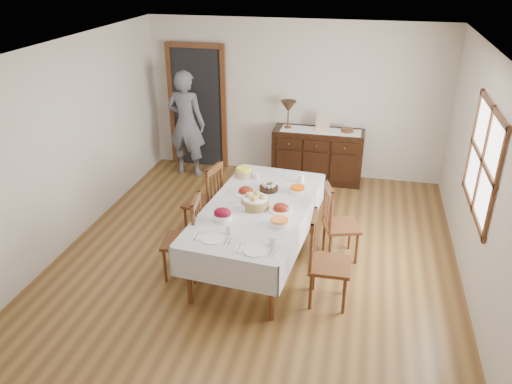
% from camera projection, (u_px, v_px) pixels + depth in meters
% --- Properties ---
extents(ground, '(6.00, 6.00, 0.00)m').
position_uv_depth(ground, '(254.00, 263.00, 6.29)').
color(ground, brown).
extents(room_shell, '(5.02, 6.02, 2.65)m').
position_uv_depth(room_shell, '(250.00, 128.00, 5.97)').
color(room_shell, silver).
rests_on(room_shell, ground).
extents(dining_table, '(1.39, 2.43, 0.80)m').
position_uv_depth(dining_table, '(258.00, 213.00, 6.00)').
color(dining_table, silver).
rests_on(dining_table, ground).
extents(chair_left_near, '(0.49, 0.49, 1.04)m').
position_uv_depth(chair_left_near, '(186.00, 237.00, 5.84)').
color(chair_left_near, '#542C16').
rests_on(chair_left_near, ground).
extents(chair_left_far, '(0.52, 0.52, 1.05)m').
position_uv_depth(chair_left_far, '(206.00, 200.00, 6.69)').
color(chair_left_far, '#542C16').
rests_on(chair_left_far, ground).
extents(chair_right_near, '(0.45, 0.45, 1.07)m').
position_uv_depth(chair_right_near, '(325.00, 260.00, 5.39)').
color(chair_right_near, '#542C16').
rests_on(chair_right_near, ground).
extents(chair_right_far, '(0.53, 0.53, 1.01)m').
position_uv_depth(chair_right_far, '(338.00, 222.00, 6.19)').
color(chair_right_far, '#542C16').
rests_on(chair_right_far, ground).
extents(sideboard, '(1.49, 0.54, 0.89)m').
position_uv_depth(sideboard, '(318.00, 155.00, 8.38)').
color(sideboard, black).
rests_on(sideboard, ground).
extents(person, '(0.64, 0.45, 1.94)m').
position_uv_depth(person, '(186.00, 120.00, 8.41)').
color(person, slate).
rests_on(person, ground).
extents(bread_basket, '(0.33, 0.33, 0.19)m').
position_uv_depth(bread_basket, '(255.00, 202.00, 5.89)').
color(bread_basket, olive).
rests_on(bread_basket, dining_table).
extents(egg_basket, '(0.24, 0.24, 0.11)m').
position_uv_depth(egg_basket, '(269.00, 187.00, 6.33)').
color(egg_basket, black).
rests_on(egg_basket, dining_table).
extents(ham_platter_a, '(0.30, 0.30, 0.11)m').
position_uv_depth(ham_platter_a, '(246.00, 191.00, 6.24)').
color(ham_platter_a, white).
rests_on(ham_platter_a, dining_table).
extents(ham_platter_b, '(0.28, 0.28, 0.11)m').
position_uv_depth(ham_platter_b, '(281.00, 208.00, 5.83)').
color(ham_platter_b, white).
rests_on(ham_platter_b, dining_table).
extents(beet_bowl, '(0.21, 0.21, 0.15)m').
position_uv_depth(beet_bowl, '(223.00, 215.00, 5.61)').
color(beet_bowl, white).
rests_on(beet_bowl, dining_table).
extents(carrot_bowl, '(0.22, 0.22, 0.08)m').
position_uv_depth(carrot_bowl, '(297.00, 190.00, 6.27)').
color(carrot_bowl, white).
rests_on(carrot_bowl, dining_table).
extents(pineapple_bowl, '(0.24, 0.24, 0.13)m').
position_uv_depth(pineapple_bowl, '(244.00, 172.00, 6.70)').
color(pineapple_bowl, tan).
rests_on(pineapple_bowl, dining_table).
extents(casserole_dish, '(0.22, 0.22, 0.08)m').
position_uv_depth(casserole_dish, '(279.00, 222.00, 5.52)').
color(casserole_dish, white).
rests_on(casserole_dish, dining_table).
extents(butter_dish, '(0.15, 0.10, 0.07)m').
position_uv_depth(butter_dish, '(243.00, 207.00, 5.85)').
color(butter_dish, white).
rests_on(butter_dish, dining_table).
extents(setting_left, '(0.43, 0.31, 0.10)m').
position_uv_depth(setting_left, '(217.00, 235.00, 5.30)').
color(setting_left, white).
rests_on(setting_left, dining_table).
extents(setting_right, '(0.43, 0.31, 0.10)m').
position_uv_depth(setting_right, '(260.00, 247.00, 5.08)').
color(setting_right, white).
rests_on(setting_right, dining_table).
extents(glass_far_a, '(0.06, 0.06, 0.09)m').
position_uv_depth(glass_far_a, '(257.00, 176.00, 6.63)').
color(glass_far_a, white).
rests_on(glass_far_a, dining_table).
extents(glass_far_b, '(0.07, 0.07, 0.10)m').
position_uv_depth(glass_far_b, '(302.00, 179.00, 6.54)').
color(glass_far_b, white).
rests_on(glass_far_b, dining_table).
extents(runner, '(1.30, 0.35, 0.01)m').
position_uv_depth(runner, '(321.00, 131.00, 8.15)').
color(runner, white).
rests_on(runner, sideboard).
extents(table_lamp, '(0.26, 0.26, 0.46)m').
position_uv_depth(table_lamp, '(288.00, 107.00, 8.13)').
color(table_lamp, brown).
rests_on(table_lamp, sideboard).
extents(picture_frame, '(0.22, 0.08, 0.28)m').
position_uv_depth(picture_frame, '(323.00, 123.00, 8.08)').
color(picture_frame, tan).
rests_on(picture_frame, sideboard).
extents(deco_bowl, '(0.20, 0.20, 0.06)m').
position_uv_depth(deco_bowl, '(347.00, 130.00, 8.08)').
color(deco_bowl, '#542C16').
rests_on(deco_bowl, sideboard).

